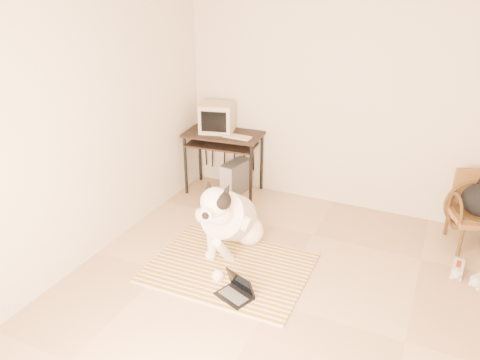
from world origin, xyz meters
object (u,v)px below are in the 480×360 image
Objects in this scene: dog at (229,219)px; pc_tower at (236,177)px; crt_monitor at (217,118)px; rattan_chair at (477,210)px; laptop at (237,290)px; computer_desk at (223,142)px.

dog is 1.43m from pc_tower.
crt_monitor is 0.99× the size of pc_tower.
rattan_chair is (2.38, 1.23, 0.04)m from dog.
crt_monitor is at bearing 121.14° from laptop.
dog is 2.68m from rattan_chair.
crt_monitor reaches higher than laptop.
pc_tower is at bearing 112.29° from dog.
dog is 2.62× the size of crt_monitor.
laptop is at bearing -64.65° from pc_tower.
crt_monitor is (-0.81, 1.33, 0.65)m from dog.
dog is 1.24× the size of computer_desk.
laptop is (0.42, -0.70, -0.30)m from dog.
laptop is 2.24m from pc_tower.
laptop is at bearing -135.31° from rattan_chair.
pc_tower is at bearing -2.47° from crt_monitor.
pc_tower is 0.61× the size of rattan_chair.
dog is 3.36× the size of laptop.
rattan_chair is at bearing -1.71° from pc_tower.
dog is 1.50m from computer_desk.
crt_monitor reaches higher than pc_tower.
computer_desk is 0.52m from pc_tower.
pc_tower reaches higher than laptop.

